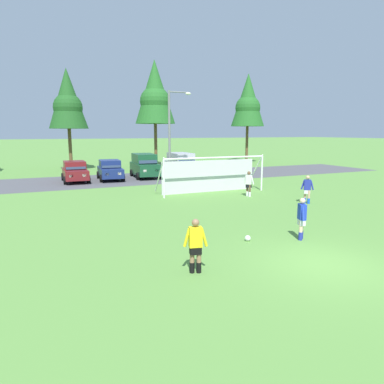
% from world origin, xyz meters
% --- Properties ---
extents(ground_plane, '(400.00, 400.00, 0.00)m').
position_xyz_m(ground_plane, '(0.00, 15.00, 0.00)').
color(ground_plane, '#598C3D').
extents(parking_lot_strip, '(52.00, 8.40, 0.01)m').
position_xyz_m(parking_lot_strip, '(0.00, 22.73, 0.00)').
color(parking_lot_strip, '#4C4C51').
rests_on(parking_lot_strip, ground).
extents(soccer_ball, '(0.22, 0.22, 0.22)m').
position_xyz_m(soccer_ball, '(-0.80, 3.04, 0.11)').
color(soccer_ball, white).
rests_on(soccer_ball, ground).
extents(soccer_goal, '(7.45, 2.04, 2.57)m').
position_xyz_m(soccer_goal, '(2.98, 13.50, 1.29)').
color(soccer_goal, white).
rests_on(soccer_goal, ground).
extents(referee, '(0.71, 0.33, 1.64)m').
position_xyz_m(referee, '(-3.92, 1.06, 0.82)').
color(referee, '#936B4C').
rests_on(referee, ground).
extents(player_striker_near, '(0.44, 0.68, 1.64)m').
position_xyz_m(player_striker_near, '(1.20, 2.37, 0.82)').
color(player_striker_near, beige).
rests_on(player_striker_near, ground).
extents(player_midfield_center, '(0.50, 0.65, 1.64)m').
position_xyz_m(player_midfield_center, '(4.47, 11.03, 0.82)').
color(player_midfield_center, brown).
rests_on(player_midfield_center, ground).
extents(player_defender_far, '(0.60, 0.56, 1.64)m').
position_xyz_m(player_defender_far, '(6.33, 7.74, 0.82)').
color(player_defender_far, tan).
rests_on(player_defender_far, ground).
extents(parked_car_slot_far_left, '(2.09, 4.23, 1.72)m').
position_xyz_m(parked_car_slot_far_left, '(-4.96, 22.73, 0.88)').
color(parked_car_slot_far_left, maroon).
rests_on(parked_car_slot_far_left, ground).
extents(parked_car_slot_left, '(2.28, 4.33, 1.72)m').
position_xyz_m(parked_car_slot_left, '(-2.04, 22.78, 0.88)').
color(parked_car_slot_left, navy).
rests_on(parked_car_slot_left, ground).
extents(parked_car_slot_center_left, '(2.37, 4.72, 2.16)m').
position_xyz_m(parked_car_slot_center_left, '(1.17, 23.11, 1.11)').
color(parked_car_slot_center_left, '#194C2D').
rests_on(parked_car_slot_center_left, ground).
extents(parked_car_slot_center, '(2.20, 4.63, 2.16)m').
position_xyz_m(parked_car_slot_center, '(4.72, 22.97, 1.11)').
color(parked_car_slot_center, '#B2B2BC').
rests_on(parked_car_slot_center, ground).
extents(tree_mid_left, '(4.03, 4.03, 10.74)m').
position_xyz_m(tree_mid_left, '(-4.33, 32.36, 7.38)').
color(tree_mid_left, brown).
rests_on(tree_mid_left, ground).
extents(tree_center_back, '(4.56, 4.56, 12.16)m').
position_xyz_m(tree_center_back, '(5.10, 31.60, 8.37)').
color(tree_center_back, brown).
rests_on(tree_center_back, ground).
extents(tree_mid_right, '(4.38, 4.38, 11.69)m').
position_xyz_m(tree_mid_right, '(18.39, 32.77, 8.04)').
color(tree_mid_right, brown).
rests_on(tree_mid_right, ground).
extents(street_lamp, '(2.00, 0.32, 7.26)m').
position_xyz_m(street_lamp, '(1.92, 18.15, 3.77)').
color(street_lamp, slate).
rests_on(street_lamp, ground).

